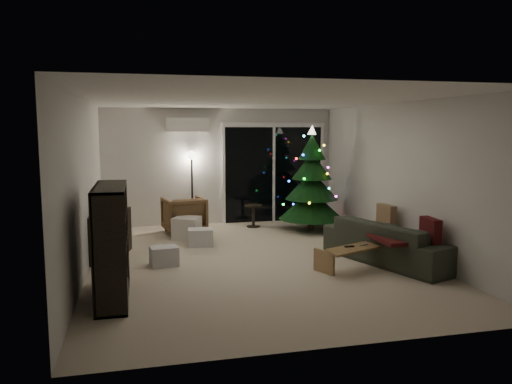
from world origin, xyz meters
TOP-DOWN VIEW (x-y plane):
  - room at (0.46, 1.49)m, footprint 6.50×7.51m
  - bookshelf at (-2.25, -1.31)m, footprint 0.39×1.40m
  - media_cabinet at (-2.25, 0.74)m, footprint 0.74×1.25m
  - stereo at (-2.25, 0.74)m, footprint 0.37×0.44m
  - armchair at (-0.88, 2.39)m, footprint 0.89×0.91m
  - ottoman at (-0.88, 1.81)m, footprint 0.61×0.61m
  - cardboard_box_a at (-1.40, 0.04)m, footprint 0.45×0.36m
  - cardboard_box_b at (-0.70, 1.20)m, footprint 0.47×0.37m
  - side_table at (0.61, 2.66)m, footprint 0.50×0.50m
  - floor_lamp at (-0.63, 3.14)m, footprint 0.25×0.25m
  - sofa at (2.05, -0.58)m, footprint 1.55×2.38m
  - sofa_throw at (1.95, -0.58)m, footprint 0.69×1.60m
  - cushion_a at (2.30, 0.07)m, footprint 0.16×0.44m
  - cushion_b at (2.30, -1.23)m, footprint 0.16×0.43m
  - coffee_table at (1.36, -0.89)m, footprint 1.20×0.81m
  - remote_a at (1.21, -0.89)m, footprint 0.14×0.04m
  - remote_b at (1.46, -0.84)m, footprint 0.14×0.08m
  - christmas_tree at (1.67, 2.04)m, footprint 1.63×1.63m

SIDE VIEW (x-z plane):
  - cardboard_box_a at x=-1.40m, z-range 0.00..0.29m
  - cardboard_box_b at x=-0.70m, z-range 0.00..0.30m
  - coffee_table at x=1.36m, z-range 0.00..0.36m
  - ottoman at x=-0.88m, z-range 0.00..0.41m
  - side_table at x=0.61m, z-range 0.00..0.47m
  - sofa at x=2.05m, z-range 0.00..0.65m
  - armchair at x=-0.88m, z-range 0.00..0.72m
  - media_cabinet at x=-2.25m, z-range 0.00..0.74m
  - remote_a at x=1.21m, z-range 0.36..0.38m
  - remote_b at x=1.46m, z-range 0.36..0.38m
  - sofa_throw at x=1.95m, z-range 0.44..0.50m
  - cushion_a at x=2.30m, z-range 0.37..0.80m
  - cushion_b at x=2.30m, z-range 0.37..0.80m
  - bookshelf at x=-2.25m, z-range 0.00..1.39m
  - floor_lamp at x=-0.63m, z-range 0.00..1.53m
  - stereo at x=-2.25m, z-range 0.74..0.89m
  - room at x=0.46m, z-range -0.28..2.32m
  - christmas_tree at x=1.67m, z-range 0.00..2.13m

